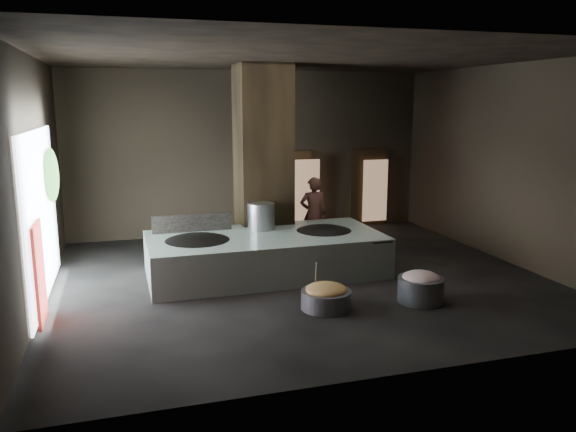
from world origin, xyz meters
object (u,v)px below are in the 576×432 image
object	(u,v)px
wok_right	(324,235)
meat_basin	(421,290)
cook	(313,214)
hearth_platform	(265,254)
veg_basin	(326,299)
wok_left	(198,245)
stock_pot	(261,217)

from	to	relation	value
wok_right	meat_basin	world-z (taller)	wok_right
cook	hearth_platform	bearing A→B (deg)	49.65
veg_basin	meat_basin	distance (m)	1.81
wok_left	veg_basin	size ratio (longest dim) A/B	1.72
wok_right	stock_pot	xyz separation A→B (m)	(-1.30, 0.50, 0.38)
stock_pot	cook	world-z (taller)	cook
wok_left	meat_basin	distance (m)	4.54
wok_left	cook	size ratio (longest dim) A/B	0.84
hearth_platform	wok_left	bearing A→B (deg)	-178.65
wok_left	wok_right	bearing A→B (deg)	2.05
hearth_platform	wok_right	size ratio (longest dim) A/B	3.41
stock_pot	hearth_platform	bearing A→B (deg)	-95.19
wok_left	veg_basin	world-z (taller)	wok_left
hearth_platform	wok_left	world-z (taller)	wok_left
wok_right	cook	xyz separation A→B (m)	(0.27, 1.50, 0.18)
cook	wok_left	bearing A→B (deg)	33.43
wok_right	cook	size ratio (longest dim) A/B	0.78
wok_left	stock_pot	world-z (taller)	stock_pot
stock_pot	cook	size ratio (longest dim) A/B	0.35
hearth_platform	wok_right	xyz separation A→B (m)	(1.35, 0.05, 0.32)
wok_left	veg_basin	bearing A→B (deg)	-49.15
wok_left	meat_basin	world-z (taller)	wok_left
meat_basin	hearth_platform	bearing A→B (deg)	132.92
veg_basin	meat_basin	xyz separation A→B (m)	(1.80, -0.17, 0.06)
wok_right	veg_basin	world-z (taller)	wok_right
wok_right	stock_pot	bearing A→B (deg)	158.96
cook	veg_basin	distance (m)	4.11
veg_basin	meat_basin	bearing A→B (deg)	-5.30
veg_basin	meat_basin	world-z (taller)	meat_basin
hearth_platform	cook	size ratio (longest dim) A/B	2.67
hearth_platform	cook	world-z (taller)	cook
hearth_platform	wok_right	bearing A→B (deg)	1.49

